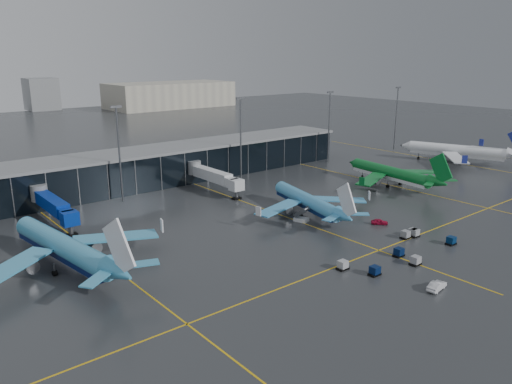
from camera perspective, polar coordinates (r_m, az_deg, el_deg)
ground at (r=106.24m, az=4.07°, el=-5.59°), size 600.00×600.00×0.00m
terminal_pier at (r=153.80m, az=-11.91°, el=2.87°), size 142.00×17.00×10.70m
jet_bridges at (r=124.20m, az=-22.14°, el=-1.38°), size 94.00×27.50×7.20m
flood_masts at (r=144.28m, az=-8.10°, el=5.63°), size 203.00×0.50×25.50m
distant_hangars at (r=362.99m, az=-20.40°, el=9.90°), size 260.00×71.00×22.00m
taxi_lines at (r=119.96m, az=4.09°, el=-3.09°), size 220.00×120.00×0.02m
airliner_arkefly at (r=97.58m, az=-21.34°, el=-4.45°), size 43.22×47.75×13.27m
airliner_klm_near at (r=122.15m, az=5.82°, el=-0.04°), size 39.94×43.17×11.20m
airliner_aer_lingus at (r=154.46m, az=15.12°, el=2.94°), size 38.80×42.96×12.02m
airliner_ba at (r=194.68m, az=21.99°, el=5.13°), size 52.26×55.58×13.81m
baggage_carts at (r=104.43m, az=16.50°, el=-6.16°), size 29.07×10.90×1.70m
mobile_airstair at (r=118.34m, az=5.20°, el=-2.99°), size 3.07×3.72×3.45m
service_van_red at (r=119.20m, az=13.93°, el=-3.32°), size 3.74×3.84×1.30m
service_van_white at (r=90.09m, az=19.97°, el=-10.02°), size 4.77×2.19×1.52m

